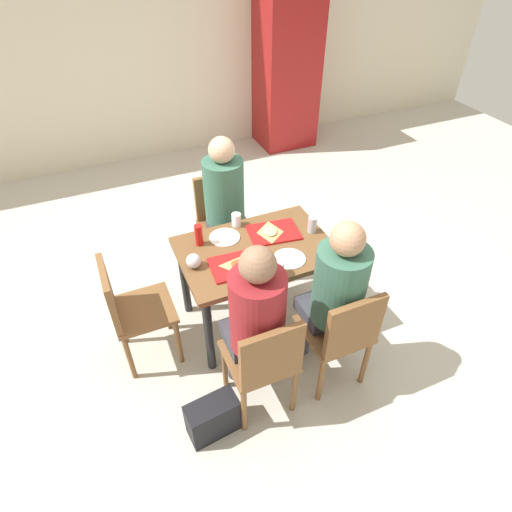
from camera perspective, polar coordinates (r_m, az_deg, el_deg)
ground_plane at (r=3.47m, az=0.00°, el=-8.36°), size 10.00×10.00×0.02m
back_wall at (r=5.53m, az=-14.83°, el=26.48°), size 10.00×0.10×2.80m
main_table at (r=3.04m, az=0.00°, el=-0.51°), size 1.07×0.72×0.72m
chair_near_left at (r=2.57m, az=1.14°, el=-13.80°), size 0.40×0.40×0.86m
chair_near_right at (r=2.76m, az=11.46°, el=-9.99°), size 0.40×0.40×0.86m
chair_far_side at (r=3.65m, az=-4.64°, el=5.21°), size 0.40×0.40×0.86m
chair_left_end at (r=2.97m, az=-16.59°, el=-6.58°), size 0.40×0.40×0.86m
person_in_red at (r=2.46m, az=-0.14°, el=-7.99°), size 0.32×0.42×1.27m
person_in_brown_jacket at (r=2.65m, az=10.53°, el=-4.47°), size 0.32×0.42×1.27m
person_far_side at (r=3.41m, az=-4.05°, el=7.39°), size 0.32×0.42×1.27m
tray_red_near at (r=2.82m, az=-2.47°, el=-1.23°), size 0.38×0.28×0.02m
tray_red_far at (r=3.10m, az=2.38°, el=3.19°), size 0.39×0.31×0.02m
paper_plate_center at (r=3.07m, az=-4.22°, el=2.52°), size 0.22×0.22×0.01m
paper_plate_near_edge at (r=2.88m, az=4.48°, el=-0.36°), size 0.22×0.22×0.01m
pizza_slice_a at (r=2.80m, az=-1.73°, el=-1.13°), size 0.27×0.22×0.02m
pizza_slice_b at (r=3.08m, az=1.90°, el=3.35°), size 0.19×0.23×0.02m
plastic_cup_a at (r=3.16m, az=-2.66°, el=4.86°), size 0.07×0.07×0.10m
plastic_cup_b at (r=2.73m, az=3.06°, el=-1.69°), size 0.07×0.07×0.10m
soda_can at (r=3.11m, az=7.57°, el=4.20°), size 0.07×0.07×0.12m
condiment_bottle at (r=2.98m, az=-7.66°, el=2.80°), size 0.06×0.06×0.16m
foil_bundle at (r=2.82m, az=-8.36°, el=-0.66°), size 0.10×0.10×0.10m
handbag at (r=2.81m, az=-5.78°, el=-20.72°), size 0.34×0.19×0.28m
drink_fridge at (r=5.82m, az=4.10°, el=23.60°), size 0.70×0.60×1.90m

